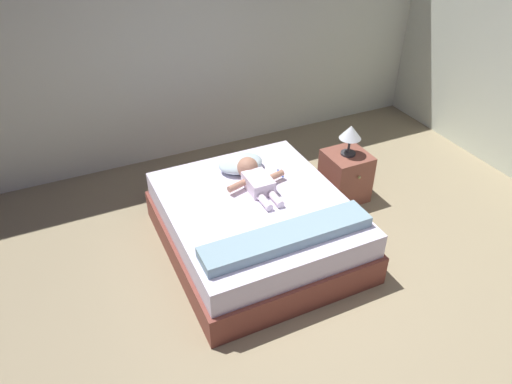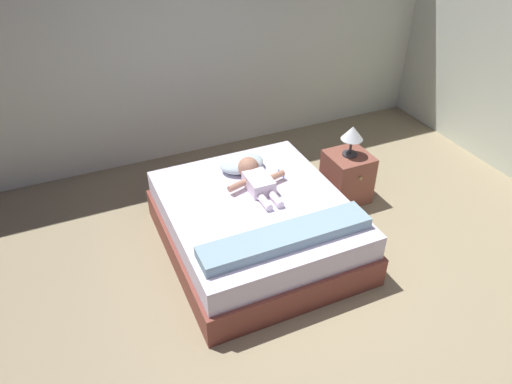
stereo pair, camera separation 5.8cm
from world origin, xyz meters
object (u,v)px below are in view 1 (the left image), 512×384
object	(u,v)px
bed	(256,225)
lamp	(351,134)
pillow	(241,163)
baby	(255,178)
nightstand	(345,176)
toothbrush	(280,172)

from	to	relation	value
bed	lamp	world-z (taller)	lamp
pillow	bed	bearing A→B (deg)	-99.57
pillow	baby	bearing A→B (deg)	-88.14
nightstand	lamp	world-z (taller)	lamp
baby	lamp	bearing A→B (deg)	4.79
toothbrush	lamp	bearing A→B (deg)	0.78
nightstand	toothbrush	bearing A→B (deg)	-179.23
toothbrush	pillow	bearing A→B (deg)	144.19
pillow	lamp	xyz separation A→B (m)	(1.04, -0.20, 0.17)
pillow	nightstand	distance (m)	1.10
baby	bed	bearing A→B (deg)	-112.77
bed	toothbrush	size ratio (longest dim) A/B	13.04
baby	lamp	size ratio (longest dim) A/B	2.11
pillow	toothbrush	xyz separation A→B (m)	(0.29, -0.21, -0.05)
bed	baby	distance (m)	0.41
toothbrush	nightstand	xyz separation A→B (m)	(0.74, 0.01, -0.25)
pillow	nightstand	xyz separation A→B (m)	(1.04, -0.20, -0.30)
pillow	toothbrush	world-z (taller)	pillow
nightstand	lamp	xyz separation A→B (m)	(0.00, 0.00, 0.47)
lamp	toothbrush	bearing A→B (deg)	-179.22
bed	nightstand	world-z (taller)	nightstand
bed	lamp	xyz separation A→B (m)	(1.12, 0.32, 0.48)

